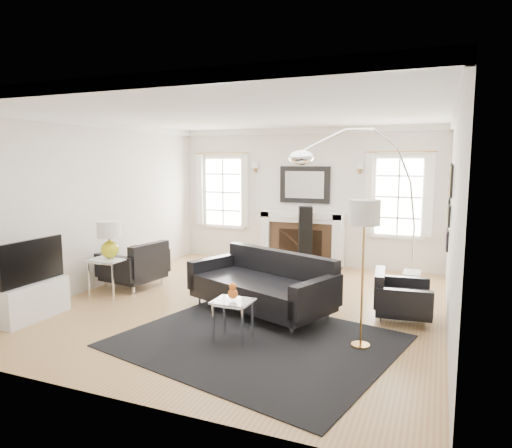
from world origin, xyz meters
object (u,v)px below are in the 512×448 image
at_px(sofa, 264,286).
at_px(coffee_table, 289,275).
at_px(armchair_left, 136,266).
at_px(gourd_lamp, 109,237).
at_px(armchair_right, 399,298).
at_px(arc_floor_lamp, 361,201).
at_px(fireplace, 302,239).

height_order(sofa, coffee_table, sofa).
relative_size(sofa, armchair_left, 2.17).
height_order(coffee_table, gourd_lamp, gourd_lamp).
xyz_separation_m(armchair_right, arc_floor_lamp, (-0.75, 1.24, 1.19)).
distance_m(fireplace, arc_floor_lamp, 2.21).
xyz_separation_m(coffee_table, arc_floor_lamp, (0.89, 0.97, 1.09)).
bearing_deg(armchair_left, coffee_table, 5.04).
bearing_deg(armchair_left, gourd_lamp, -96.46).
bearing_deg(armchair_left, fireplace, 50.95).
relative_size(sofa, coffee_table, 2.38).
bearing_deg(arc_floor_lamp, armchair_right, -58.84).
xyz_separation_m(fireplace, sofa, (0.34, -3.04, -0.17)).
xyz_separation_m(sofa, armchair_right, (1.80, 0.37, -0.07)).
relative_size(sofa, gourd_lamp, 3.92).
xyz_separation_m(fireplace, gourd_lamp, (-2.20, -3.20, 0.40)).
bearing_deg(armchair_right, arc_floor_lamp, 121.16).
bearing_deg(coffee_table, armchair_left, -174.96).
height_order(sofa, arc_floor_lamp, arc_floor_lamp).
distance_m(armchair_right, gourd_lamp, 4.42).
bearing_deg(arc_floor_lamp, sofa, -123.31).
bearing_deg(armchair_right, coffee_table, 170.66).
distance_m(armchair_right, arc_floor_lamp, 1.87).
height_order(sofa, armchair_right, sofa).
distance_m(sofa, gourd_lamp, 2.61).
bearing_deg(sofa, gourd_lamp, -176.30).
bearing_deg(sofa, armchair_right, 11.47).
distance_m(fireplace, armchair_left, 3.40).
distance_m(coffee_table, arc_floor_lamp, 1.71).
bearing_deg(armchair_left, armchair_right, -0.49).
height_order(gourd_lamp, arc_floor_lamp, arc_floor_lamp).
bearing_deg(arc_floor_lamp, coffee_table, -132.69).
bearing_deg(coffee_table, sofa, -104.17).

